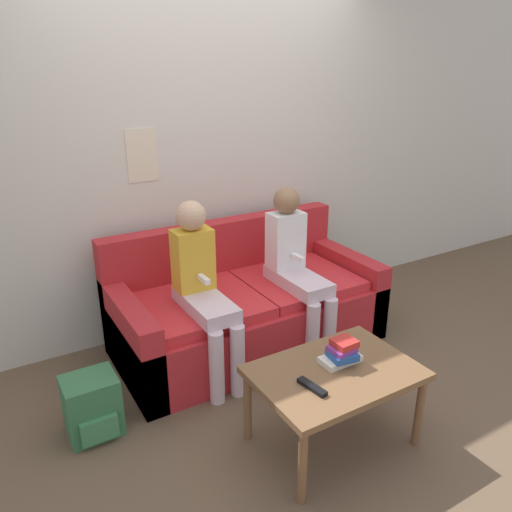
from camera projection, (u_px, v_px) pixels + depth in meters
ground_plane at (289, 381)px, 3.19m from camera, size 10.00×10.00×0.00m
wall_back at (209, 152)px, 3.59m from camera, size 8.00×0.06×2.60m
couch at (246, 308)px, 3.54m from camera, size 1.84×0.88×0.84m
coffee_table at (335, 379)px, 2.55m from camera, size 0.83×0.58×0.44m
person_left at (202, 284)px, 3.05m from camera, size 0.24×0.59×1.13m
person_right at (296, 263)px, 3.39m from camera, size 0.24×0.59×1.13m
tv_remote at (312, 387)px, 2.38m from camera, size 0.07×0.17×0.02m
book_stack at (342, 353)px, 2.58m from camera, size 0.22×0.15×0.13m
backpack at (92, 406)px, 2.69m from camera, size 0.28×0.27×0.34m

